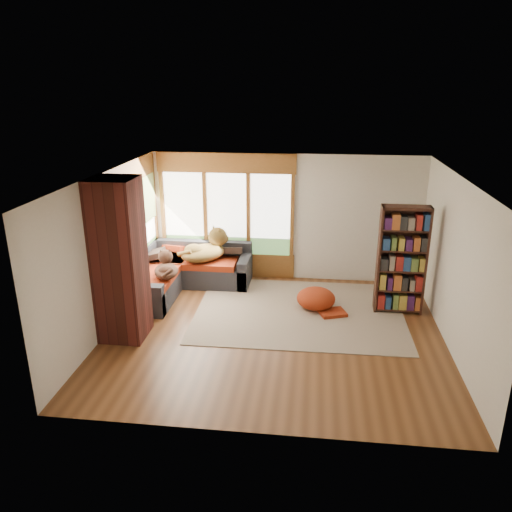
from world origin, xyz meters
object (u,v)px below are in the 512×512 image
(brick_chimney, at_px, (119,261))
(dog_tan, at_px, (207,247))
(bookshelf, at_px, (402,260))
(pouf, at_px, (316,298))
(area_rug, at_px, (299,311))
(sectional_sofa, at_px, (184,273))
(dog_brindle, at_px, (166,266))

(brick_chimney, bearing_deg, dog_tan, 68.82)
(bookshelf, relative_size, pouf, 2.77)
(brick_chimney, distance_m, pouf, 3.56)
(area_rug, relative_size, dog_tan, 3.31)
(sectional_sofa, distance_m, bookshelf, 4.19)
(area_rug, distance_m, dog_brindle, 2.58)
(brick_chimney, distance_m, dog_tan, 2.48)
(sectional_sofa, xyz_separation_m, pouf, (2.64, -0.65, -0.10))
(brick_chimney, bearing_deg, dog_brindle, 76.63)
(bookshelf, bearing_deg, pouf, -178.21)
(brick_chimney, relative_size, dog_tan, 2.33)
(area_rug, xyz_separation_m, pouf, (0.29, 0.19, 0.20))
(pouf, height_order, dog_brindle, dog_brindle)
(brick_chimney, xyz_separation_m, bookshelf, (4.54, 1.44, -0.32))
(sectional_sofa, bearing_deg, dog_brindle, -101.37)
(brick_chimney, bearing_deg, sectional_sofa, 77.71)
(sectional_sofa, bearing_deg, brick_chimney, -103.39)
(brick_chimney, distance_m, dog_brindle, 1.48)
(dog_tan, bearing_deg, pouf, -63.76)
(bookshelf, height_order, pouf, bookshelf)
(area_rug, height_order, bookshelf, bookshelf)
(bookshelf, height_order, dog_brindle, bookshelf)
(bookshelf, xyz_separation_m, pouf, (-1.46, -0.05, -0.77))
(brick_chimney, relative_size, sectional_sofa, 1.18)
(brick_chimney, bearing_deg, area_rug, 23.35)
(area_rug, relative_size, dog_brindle, 4.71)
(area_rug, relative_size, pouf, 5.24)
(sectional_sofa, height_order, dog_brindle, dog_brindle)
(brick_chimney, height_order, sectional_sofa, brick_chimney)
(bookshelf, bearing_deg, dog_brindle, -178.47)
(area_rug, bearing_deg, sectional_sofa, 160.18)
(bookshelf, bearing_deg, brick_chimney, -162.37)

